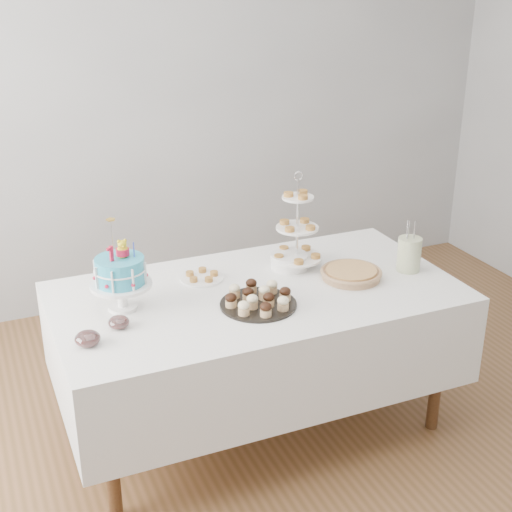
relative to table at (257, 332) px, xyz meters
name	(u,v)px	position (x,y,z in m)	size (l,w,h in m)	color
floor	(281,459)	(0.00, -0.30, -0.54)	(5.00, 5.00, 0.00)	brown
walls	(286,192)	(0.00, -0.30, 0.81)	(5.04, 4.04, 2.70)	gray
table	(257,332)	(0.00, 0.00, 0.00)	(1.92, 1.02, 0.77)	silver
birthday_cake	(121,286)	(-0.63, 0.06, 0.34)	(0.28, 0.28, 0.43)	white
cupcake_tray	(258,298)	(-0.06, -0.15, 0.27)	(0.35, 0.35, 0.08)	black
pie	(351,273)	(0.48, -0.05, 0.25)	(0.30, 0.30, 0.05)	tan
tiered_stand	(297,228)	(0.30, 0.18, 0.44)	(0.26, 0.26, 0.51)	silver
plate_stack	(289,261)	(0.26, 0.18, 0.26)	(0.19, 0.19, 0.07)	white
pastry_plate	(202,277)	(-0.20, 0.23, 0.24)	(0.22, 0.22, 0.03)	white
jam_bowl_a	(119,322)	(-0.69, -0.10, 0.25)	(0.09, 0.09, 0.05)	silver
jam_bowl_b	(88,339)	(-0.84, -0.20, 0.26)	(0.11, 0.11, 0.06)	silver
utensil_pitcher	(409,253)	(0.80, -0.08, 0.32)	(0.13, 0.12, 0.27)	beige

